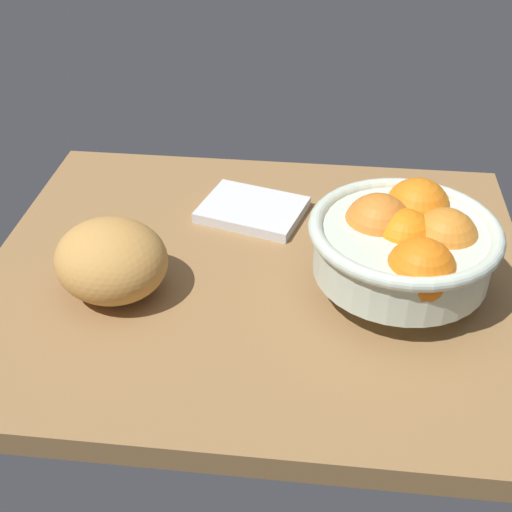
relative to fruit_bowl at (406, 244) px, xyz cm
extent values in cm
cube|color=olive|center=(17.06, -2.12, -8.01)|extent=(66.08, 55.73, 3.00)
cylinder|color=silver|center=(0.34, 0.22, -5.06)|extent=(10.47, 10.47, 2.91)
cylinder|color=silver|center=(0.34, 0.22, -0.77)|extent=(19.79, 19.79, 5.67)
torus|color=silver|center=(0.34, 0.22, 2.07)|extent=(21.39, 21.39, 1.60)
sphere|color=orange|center=(3.20, -1.62, 0.90)|extent=(7.89, 7.89, 7.89)
sphere|color=orange|center=(-4.05, 0.18, 0.82)|extent=(7.45, 7.45, 7.45)
sphere|color=orange|center=(-0.96, 6.38, 0.83)|extent=(7.49, 7.49, 7.49)
sphere|color=orange|center=(0.34, 0.22, 0.73)|extent=(6.95, 6.95, 6.95)
sphere|color=orange|center=(-1.51, -5.78, 0.89)|extent=(7.82, 7.82, 7.82)
ellipsoid|color=#C58D46|center=(32.95, 4.05, -2.06)|extent=(16.75, 16.22, 8.91)
cube|color=silver|center=(19.03, -14.45, -5.80)|extent=(15.64, 13.38, 1.43)
camera|label=1|loc=(9.62, 64.18, 43.55)|focal=47.89mm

